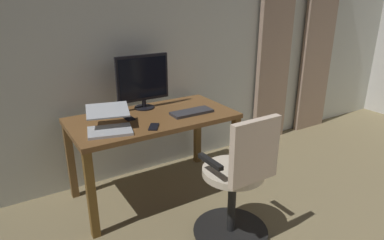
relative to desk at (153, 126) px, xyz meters
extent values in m
cube|color=silver|center=(-1.33, -0.51, 0.72)|extent=(5.30, 0.10, 2.74)
cube|color=tan|center=(-2.53, -0.40, 0.49)|extent=(0.51, 0.06, 2.28)
cube|color=tan|center=(-1.77, -0.40, 0.49)|extent=(0.48, 0.06, 2.28)
cube|color=brown|center=(0.00, 0.00, 0.08)|extent=(1.39, 0.71, 0.04)
cube|color=brown|center=(-0.65, 0.32, -0.30)|extent=(0.06, 0.06, 0.70)
cube|color=brown|center=(0.65, 0.32, -0.30)|extent=(0.06, 0.06, 0.70)
cube|color=brown|center=(-0.65, -0.32, -0.30)|extent=(0.06, 0.06, 0.70)
cube|color=brown|center=(0.65, -0.32, -0.30)|extent=(0.06, 0.06, 0.70)
cylinder|color=black|center=(-0.22, 0.84, -0.61)|extent=(0.56, 0.56, 0.02)
sphere|color=black|center=(-0.47, 0.84, -0.62)|extent=(0.05, 0.05, 0.05)
sphere|color=black|center=(-0.29, 0.59, -0.62)|extent=(0.05, 0.05, 0.05)
sphere|color=black|center=(-0.01, 0.69, -0.62)|extent=(0.05, 0.05, 0.05)
cylinder|color=black|center=(-0.22, 0.84, -0.37)|extent=(0.06, 0.06, 0.48)
cylinder|color=beige|center=(-0.22, 0.84, -0.11)|extent=(0.44, 0.44, 0.05)
cube|color=beige|center=(-0.22, 1.04, 0.13)|extent=(0.37, 0.05, 0.43)
cube|color=black|center=(-0.02, 0.84, 0.03)|extent=(0.04, 0.24, 0.03)
cube|color=black|center=(-0.42, 0.84, 0.03)|extent=(0.04, 0.24, 0.03)
cylinder|color=black|center=(-0.03, -0.24, 0.10)|extent=(0.18, 0.18, 0.01)
cylinder|color=black|center=(-0.03, -0.24, 0.14)|extent=(0.04, 0.04, 0.06)
cube|color=black|center=(-0.03, -0.24, 0.38)|extent=(0.48, 0.03, 0.41)
cube|color=black|center=(-0.03, -0.23, 0.38)|extent=(0.45, 0.01, 0.36)
cube|color=#333338|center=(-0.32, 0.12, 0.11)|extent=(0.37, 0.15, 0.02)
cube|color=#B7BCC1|center=(0.43, 0.16, 0.11)|extent=(0.37, 0.31, 0.02)
cube|color=#B7BCC1|center=(0.40, 0.05, 0.23)|extent=(0.36, 0.30, 0.06)
cube|color=black|center=(0.20, -0.06, 0.10)|extent=(0.07, 0.15, 0.01)
cube|color=black|center=(0.11, 0.24, 0.10)|extent=(0.14, 0.16, 0.01)
camera|label=1|loc=(1.12, 2.47, 1.06)|focal=31.45mm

